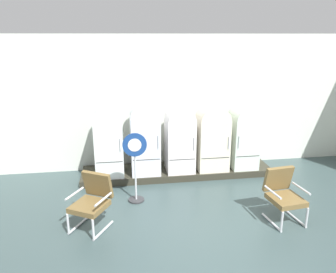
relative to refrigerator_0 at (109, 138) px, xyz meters
name	(u,v)px	position (x,y,z in m)	size (l,w,h in m)	color
ground	(211,254)	(1.55, -2.89, -1.03)	(12.00, 10.00, 0.05)	#354748
back_wall	(173,102)	(1.55, 0.77, 0.61)	(11.76, 0.12, 3.21)	silver
display_plinth	(177,171)	(1.55, 0.13, -0.93)	(4.42, 0.95, 0.15)	#312F24
refrigerator_0	(109,138)	(0.00, 0.00, 0.00)	(0.61, 0.64, 1.60)	white
refrigerator_1	(145,135)	(0.80, 0.04, 0.03)	(0.64, 0.71, 1.65)	white
refrigerator_2	(180,137)	(1.59, 0.02, -0.05)	(0.63, 0.67, 1.52)	white
refrigerator_3	(213,136)	(2.35, -0.01, -0.04)	(0.70, 0.62, 1.53)	silver
refrigerator_4	(244,135)	(3.11, 0.04, -0.06)	(0.60, 0.71, 1.48)	silver
armchair_left	(92,199)	(-0.26, -1.85, -0.49)	(0.79, 0.84, 0.94)	silver
armchair_right	(283,193)	(3.06, -2.11, -0.49)	(0.66, 0.73, 0.94)	silver
sign_stand	(135,168)	(0.52, -1.06, -0.31)	(0.47, 0.32, 1.42)	#2D2D30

